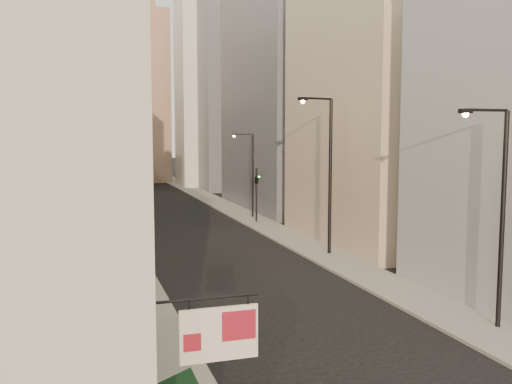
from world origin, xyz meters
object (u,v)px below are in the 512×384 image
traffic_light_right (256,181)px  streetlamp_mid (327,167)px  streetlamp_far (251,170)px  traffic_light_left (108,189)px  clock_tower (123,76)px  white_tower (205,63)px  streetlamp_near (498,206)px

traffic_light_right → streetlamp_mid: bearing=103.1°
streetlamp_far → traffic_light_right: (-0.37, -3.01, -0.79)m
streetlamp_mid → traffic_light_left: bearing=120.3°
clock_tower → streetlamp_far: 50.51m
streetlamp_far → white_tower: bearing=97.0°
clock_tower → streetlamp_far: clock_tower is taller
clock_tower → streetlamp_mid: size_ratio=4.33×
clock_tower → traffic_light_right: bearing=-81.8°
traffic_light_right → clock_tower: bearing=-69.7°
streetlamp_far → traffic_light_right: streetlamp_far is taller
clock_tower → streetlamp_near: 82.24m
white_tower → traffic_light_left: size_ratio=8.30×
clock_tower → white_tower: 17.83m
streetlamp_near → traffic_light_right: 29.74m
white_tower → streetlamp_far: 37.09m
streetlamp_far → traffic_light_left: size_ratio=1.61×
traffic_light_left → streetlamp_mid: bearing=119.6°
streetlamp_mid → clock_tower: bearing=82.5°
streetlamp_near → traffic_light_left: (-13.72, 28.71, -1.59)m
clock_tower → streetlamp_mid: clock_tower is taller
clock_tower → traffic_light_right: 53.53m
white_tower → traffic_light_left: bearing=-113.5°
white_tower → streetlamp_mid: white_tower is taller
clock_tower → traffic_light_left: size_ratio=8.98×
traffic_light_left → traffic_light_right: bearing=169.6°
streetlamp_mid → streetlamp_far: bearing=75.4°
streetlamp_mid → traffic_light_right: bearing=76.8°
clock_tower → streetlamp_far: size_ratio=5.58×
traffic_light_left → streetlamp_far: bearing=-178.1°
streetlamp_near → traffic_light_left: size_ratio=1.81×
streetlamp_mid → streetlamp_far: (0.13, 17.45, -1.33)m
white_tower → traffic_light_left: (-16.59, -38.17, -15.01)m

